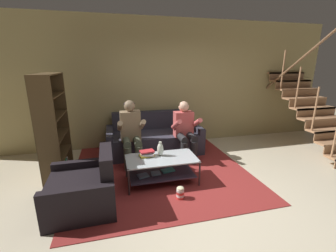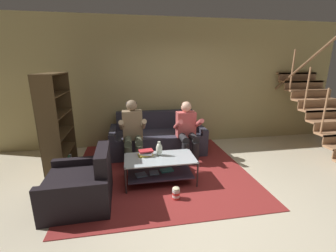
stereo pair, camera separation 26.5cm
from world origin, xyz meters
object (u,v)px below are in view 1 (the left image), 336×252
at_px(coffee_table, 161,166).
at_px(book_stack, 147,154).
at_px(vase, 160,149).
at_px(person_seated_left, 131,131).
at_px(popcorn_tub, 180,193).
at_px(bookshelf, 52,136).
at_px(person_seated_right, 185,128).
at_px(couch, 154,139).
at_px(armchair, 85,189).

bearing_deg(coffee_table, book_stack, 150.40).
bearing_deg(vase, person_seated_left, 119.69).
xyz_separation_m(person_seated_left, popcorn_tub, (0.56, -1.37, -0.58)).
bearing_deg(bookshelf, person_seated_left, 4.09).
distance_m(vase, popcorn_tub, 0.80).
xyz_separation_m(person_seated_left, bookshelf, (-1.35, -0.10, 0.03)).
height_order(person_seated_right, popcorn_tub, person_seated_right).
height_order(person_seated_left, popcorn_tub, person_seated_left).
bearing_deg(person_seated_right, book_stack, -142.09).
bearing_deg(person_seated_left, couch, 44.96).
xyz_separation_m(person_seated_left, book_stack, (0.19, -0.70, -0.20)).
bearing_deg(bookshelf, coffee_table, -22.30).
relative_size(book_stack, armchair, 0.28).
xyz_separation_m(book_stack, armchair, (-0.94, -0.53, -0.21)).
bearing_deg(bookshelf, person_seated_right, 2.15).
height_order(book_stack, bookshelf, bookshelf).
height_order(couch, person_seated_left, person_seated_left).
bearing_deg(popcorn_tub, coffee_table, 106.19).
xyz_separation_m(armchair, popcorn_tub, (1.31, -0.15, -0.17)).
relative_size(person_seated_right, coffee_table, 1.03).
bearing_deg(popcorn_tub, bookshelf, 146.35).
bearing_deg(popcorn_tub, book_stack, 118.88).
bearing_deg(vase, popcorn_tub, -76.95).
xyz_separation_m(bookshelf, armchair, (0.60, -1.13, -0.45)).
bearing_deg(person_seated_right, armchair, -146.31).
bearing_deg(person_seated_left, popcorn_tub, -67.76).
bearing_deg(bookshelf, couch, 18.52).
relative_size(vase, popcorn_tub, 1.26).
distance_m(person_seated_right, bookshelf, 2.43).
height_order(person_seated_left, book_stack, person_seated_left).
distance_m(couch, person_seated_right, 0.84).
distance_m(couch, vase, 1.29).
xyz_separation_m(person_seated_right, popcorn_tub, (-0.51, -1.36, -0.55)).
distance_m(person_seated_right, book_stack, 1.14).
distance_m(coffee_table, armchair, 1.22).
xyz_separation_m(person_seated_right, book_stack, (-0.89, -0.69, -0.17)).
xyz_separation_m(couch, coffee_table, (-0.14, -1.35, -0.01)).
bearing_deg(coffee_table, person_seated_right, 50.20).
distance_m(couch, person_seated_left, 0.85).
bearing_deg(armchair, coffee_table, 19.48).
xyz_separation_m(book_stack, bookshelf, (-1.54, 0.60, 0.24)).
distance_m(coffee_table, book_stack, 0.31).
bearing_deg(bookshelf, armchair, -61.88).
relative_size(coffee_table, armchair, 1.22).
bearing_deg(bookshelf, book_stack, -21.23).
height_order(coffee_table, bookshelf, bookshelf).
height_order(couch, coffee_table, couch).
distance_m(bookshelf, armchair, 1.35).
relative_size(couch, person_seated_right, 1.71).
distance_m(person_seated_right, coffee_table, 1.12).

